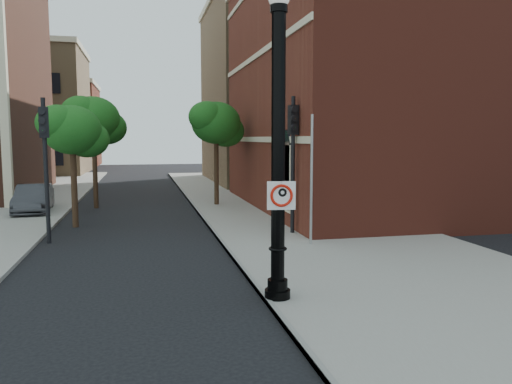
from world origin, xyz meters
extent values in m
plane|color=black|center=(0.00, 0.00, 0.00)|extent=(120.00, 120.00, 0.00)
cube|color=gray|center=(6.00, 10.00, 0.06)|extent=(8.00, 60.00, 0.12)
cube|color=gray|center=(2.05, 10.00, 0.07)|extent=(0.10, 60.00, 0.14)
cube|color=maroon|center=(16.00, 14.00, 6.00)|extent=(22.00, 16.00, 12.00)
cube|color=black|center=(4.96, 9.00, 2.00)|extent=(0.08, 1.40, 2.40)
cube|color=beige|center=(4.97, 14.00, 3.50)|extent=(0.06, 16.00, 0.25)
cube|color=beige|center=(4.97, 14.00, 7.50)|extent=(0.06, 16.00, 0.25)
cube|color=beige|center=(-7.00, 17.00, 7.00)|extent=(0.40, 0.40, 14.00)
cube|color=#9C7D55|center=(-12.00, 44.00, 6.00)|extent=(12.00, 12.00, 12.00)
cube|color=maroon|center=(-12.00, 58.00, 5.00)|extent=(12.00, 12.00, 10.00)
cube|color=#9C7D55|center=(16.00, 30.00, 7.00)|extent=(22.00, 14.00, 14.00)
cylinder|color=black|center=(2.28, 0.35, 0.15)|extent=(0.56, 0.56, 0.30)
cylinder|color=black|center=(2.28, 0.35, 0.40)|extent=(0.44, 0.44, 0.25)
cylinder|color=black|center=(2.28, 0.35, 3.20)|extent=(0.30, 0.30, 5.80)
torus|color=black|center=(2.28, 0.35, 1.20)|extent=(0.40, 0.40, 0.06)
cylinder|color=black|center=(2.28, 0.35, 6.18)|extent=(0.36, 0.36, 0.15)
cube|color=white|center=(2.30, 0.18, 2.37)|extent=(0.60, 0.11, 0.60)
cube|color=black|center=(2.30, 0.18, 2.64)|extent=(0.59, 0.10, 0.05)
cube|color=black|center=(2.30, 0.18, 2.09)|extent=(0.59, 0.10, 0.05)
cube|color=black|center=(2.03, 0.22, 2.37)|extent=(0.05, 0.01, 0.60)
cube|color=black|center=(2.58, 0.14, 2.37)|extent=(0.05, 0.01, 0.60)
torus|color=red|center=(2.30, 0.18, 2.37)|extent=(0.48, 0.13, 0.48)
cube|color=red|center=(2.30, 0.18, 2.37)|extent=(0.34, 0.06, 0.34)
cube|color=black|center=(2.25, 0.19, 2.37)|extent=(0.06, 0.01, 0.28)
torus|color=black|center=(2.33, 0.18, 2.43)|extent=(0.19, 0.08, 0.19)
cylinder|color=black|center=(2.30, 0.18, 2.64)|extent=(0.03, 0.02, 0.03)
imported|color=#303136|center=(-5.56, 15.44, 0.69)|extent=(1.75, 4.28, 1.38)
cylinder|color=black|center=(-3.66, 8.08, 2.45)|extent=(0.14, 0.14, 4.89)
cube|color=black|center=(-3.66, 8.08, 4.08)|extent=(0.34, 0.33, 1.02)
sphere|color=#E50505|center=(-3.69, 7.91, 4.43)|extent=(0.18, 0.18, 0.18)
sphere|color=#FF8C00|center=(-3.69, 7.91, 4.13)|extent=(0.18, 0.18, 0.18)
sphere|color=#00E519|center=(-3.69, 7.91, 3.82)|extent=(0.18, 0.18, 0.18)
cylinder|color=black|center=(4.80, 7.47, 2.52)|extent=(0.15, 0.15, 5.05)
cube|color=black|center=(4.80, 7.47, 4.21)|extent=(0.35, 0.34, 1.05)
sphere|color=#E50505|center=(4.78, 7.30, 4.58)|extent=(0.19, 0.19, 0.19)
sphere|color=#FF8C00|center=(4.78, 7.30, 4.26)|extent=(0.19, 0.19, 0.19)
sphere|color=#00E519|center=(4.78, 7.30, 3.94)|extent=(0.19, 0.19, 0.19)
cylinder|color=#999999|center=(4.79, 5.41, 2.16)|extent=(0.09, 0.09, 4.32)
cylinder|color=black|center=(-3.17, 11.13, 1.81)|extent=(0.24, 0.24, 3.62)
ellipsoid|color=#164D14|center=(-3.17, 11.13, 3.88)|extent=(2.28, 2.28, 1.94)
ellipsoid|color=#164D14|center=(-2.66, 11.54, 3.52)|extent=(1.76, 1.76, 1.50)
ellipsoid|color=#164D14|center=(-3.64, 10.82, 4.14)|extent=(1.66, 1.66, 1.41)
cylinder|color=black|center=(-2.85, 16.69, 2.11)|extent=(0.24, 0.24, 4.22)
ellipsoid|color=#164D14|center=(-2.85, 16.69, 4.52)|extent=(2.65, 2.65, 2.25)
ellipsoid|color=#164D14|center=(-2.25, 17.18, 4.10)|extent=(2.05, 2.05, 1.74)
ellipsoid|color=#164D14|center=(-3.39, 16.33, 4.82)|extent=(1.93, 1.93, 1.64)
cylinder|color=black|center=(3.25, 15.89, 2.03)|extent=(0.24, 0.24, 4.05)
ellipsoid|color=#164D14|center=(3.25, 15.89, 4.34)|extent=(2.55, 2.55, 2.16)
ellipsoid|color=#164D14|center=(3.83, 16.36, 3.94)|extent=(1.97, 1.97, 1.67)
ellipsoid|color=#164D14|center=(2.73, 15.55, 4.63)|extent=(1.85, 1.85, 1.57)
camera|label=1|loc=(-0.52, -9.77, 3.56)|focal=35.00mm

